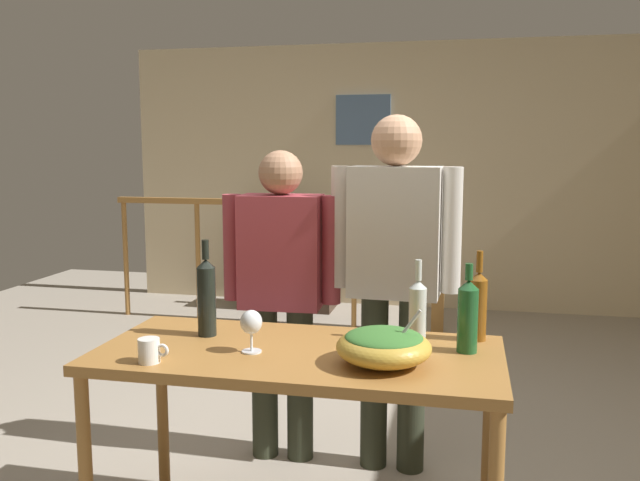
# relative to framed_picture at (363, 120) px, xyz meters

# --- Properties ---
(ground_plane) EXTENTS (8.70, 8.70, 0.00)m
(ground_plane) POSITION_rel_framed_picture_xyz_m (0.47, -3.29, -1.79)
(ground_plane) COLOR #9E9384
(back_wall) EXTENTS (5.55, 0.10, 2.51)m
(back_wall) POSITION_rel_framed_picture_xyz_m (0.47, 0.06, -0.54)
(back_wall) COLOR beige
(back_wall) RESTS_ON ground_plane
(framed_picture) EXTENTS (0.52, 0.03, 0.47)m
(framed_picture) POSITION_rel_framed_picture_xyz_m (0.00, 0.00, 0.00)
(framed_picture) COLOR slate
(stair_railing) EXTENTS (2.92, 0.10, 1.14)m
(stair_railing) POSITION_rel_framed_picture_xyz_m (-0.13, -0.87, -1.08)
(stair_railing) COLOR #9E6B33
(stair_railing) RESTS_ON ground_plane
(tv_console) EXTENTS (0.90, 0.40, 0.54)m
(tv_console) POSITION_rel_framed_picture_xyz_m (-0.67, -0.29, -1.52)
(tv_console) COLOR #38281E
(tv_console) RESTS_ON ground_plane
(flat_screen_tv) EXTENTS (0.46, 0.12, 0.37)m
(flat_screen_tv) POSITION_rel_framed_picture_xyz_m (-0.67, -0.32, -1.03)
(flat_screen_tv) COLOR black
(flat_screen_tv) RESTS_ON tv_console
(serving_table) EXTENTS (1.50, 0.70, 0.80)m
(serving_table) POSITION_rel_framed_picture_xyz_m (0.39, -4.07, -1.07)
(serving_table) COLOR #9E6B33
(serving_table) RESTS_ON ground_plane
(salad_bowl) EXTENTS (0.33, 0.33, 0.20)m
(salad_bowl) POSITION_rel_framed_picture_xyz_m (0.72, -4.17, -0.92)
(salad_bowl) COLOR gold
(salad_bowl) RESTS_ON serving_table
(wine_glass) EXTENTS (0.08, 0.08, 0.16)m
(wine_glass) POSITION_rel_framed_picture_xyz_m (0.23, -4.13, -0.89)
(wine_glass) COLOR silver
(wine_glass) RESTS_ON serving_table
(wine_bottle_clear) EXTENTS (0.07, 0.07, 0.32)m
(wine_bottle_clear) POSITION_rel_framed_picture_xyz_m (0.81, -3.85, -0.87)
(wine_bottle_clear) COLOR silver
(wine_bottle_clear) RESTS_ON serving_table
(wine_bottle_dark) EXTENTS (0.07, 0.07, 0.39)m
(wine_bottle_dark) POSITION_rel_framed_picture_xyz_m (-0.01, -3.96, -0.83)
(wine_bottle_dark) COLOR black
(wine_bottle_dark) RESTS_ON serving_table
(wine_bottle_amber) EXTENTS (0.07, 0.07, 0.35)m
(wine_bottle_amber) POSITION_rel_framed_picture_xyz_m (1.04, -3.79, -0.85)
(wine_bottle_amber) COLOR brown
(wine_bottle_amber) RESTS_ON serving_table
(wine_bottle_green) EXTENTS (0.08, 0.08, 0.33)m
(wine_bottle_green) POSITION_rel_framed_picture_xyz_m (1.00, -3.96, -0.85)
(wine_bottle_green) COLOR #1E5628
(wine_bottle_green) RESTS_ON serving_table
(mug_white) EXTENTS (0.11, 0.08, 0.09)m
(mug_white) POSITION_rel_framed_picture_xyz_m (-0.08, -4.32, -0.95)
(mug_white) COLOR white
(mug_white) RESTS_ON serving_table
(person_standing_left) EXTENTS (0.58, 0.24, 1.53)m
(person_standing_left) POSITION_rel_framed_picture_xyz_m (0.12, -3.32, -0.90)
(person_standing_left) COLOR #2D3323
(person_standing_left) RESTS_ON ground_plane
(person_standing_right) EXTENTS (0.61, 0.24, 1.69)m
(person_standing_right) POSITION_rel_framed_picture_xyz_m (0.67, -3.32, -0.78)
(person_standing_right) COLOR #2D3323
(person_standing_right) RESTS_ON ground_plane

